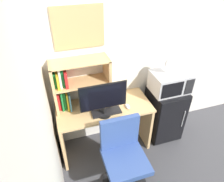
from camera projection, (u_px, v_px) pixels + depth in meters
wall_back at (188, 47)px, 2.91m from camera, size 6.40×0.04×2.60m
desk at (104, 120)px, 2.79m from camera, size 1.23×0.56×0.76m
hutch_bookshelf at (73, 84)px, 2.49m from camera, size 0.70×0.29×0.64m
monitor at (103, 98)px, 2.40m from camera, size 0.57×0.19×0.44m
keyboard at (106, 112)px, 2.56m from camera, size 0.37×0.14×0.02m
computer_mouse at (128, 106)px, 2.64m from camera, size 0.06×0.10×0.03m
mini_fridge at (164, 113)px, 3.08m from camera, size 0.47×0.49×0.83m
microwave at (170, 82)px, 2.77m from camera, size 0.50×0.37×0.28m
desk_fan at (171, 65)px, 2.60m from camera, size 0.17×0.11×0.24m
desk_chair at (123, 160)px, 2.41m from camera, size 0.55×0.55×0.93m
wall_corkboard at (79, 28)px, 2.25m from camera, size 0.58×0.02×0.48m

